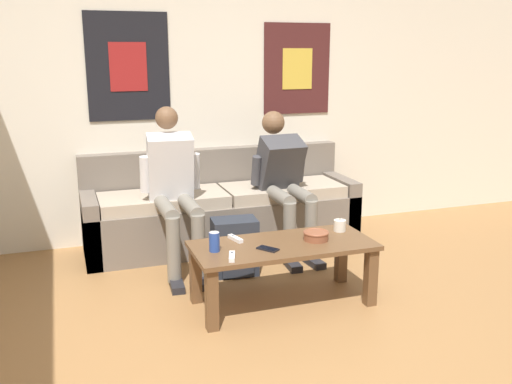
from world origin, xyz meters
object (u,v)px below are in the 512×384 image
coffee_table (283,254)px  ceramic_bowl (316,235)px  person_seated_teen (284,177)px  drink_can_blue (214,242)px  backpack (235,248)px  game_controller_near_right (235,239)px  cell_phone (268,249)px  pillar_candle (340,226)px  person_seated_adult (174,184)px  game_controller_near_left (232,256)px  couch (222,211)px

coffee_table → ceramic_bowl: ceramic_bowl is taller
person_seated_teen → drink_can_blue: (-0.85, -0.98, -0.15)m
backpack → game_controller_near_right: (-0.13, -0.43, 0.23)m
drink_can_blue → coffee_table: bearing=-0.2°
cell_phone → coffee_table: bearing=30.7°
coffee_table → ceramic_bowl: (0.23, -0.01, 0.11)m
backpack → drink_can_blue: bearing=-117.8°
pillar_candle → game_controller_near_right: (-0.74, 0.04, -0.03)m
game_controller_near_right → cell_phone: 0.28m
ceramic_bowl → backpack: bearing=122.1°
person_seated_adult → cell_phone: 1.10m
coffee_table → drink_can_blue: (-0.46, 0.00, 0.14)m
game_controller_near_right → cell_phone: (0.14, -0.24, -0.01)m
coffee_table → person_seated_adult: person_seated_adult is taller
backpack → ceramic_bowl: size_ratio=2.48×
person_seated_adult → game_controller_near_left: person_seated_adult is taller
coffee_table → person_seated_adult: size_ratio=0.97×
person_seated_teen → pillar_candle: person_seated_teen is taller
pillar_candle → game_controller_near_right: pillar_candle is taller
person_seated_adult → person_seated_teen: (0.92, 0.06, -0.02)m
coffee_table → game_controller_near_left: game_controller_near_left is taller
game_controller_near_left → person_seated_adult: bearing=97.0°
coffee_table → cell_phone: 0.18m
couch → cell_phone: size_ratio=15.50×
coffee_table → backpack: (-0.15, 0.59, -0.14)m
coffee_table → game_controller_near_right: (-0.27, 0.16, 0.09)m
coffee_table → pillar_candle: pillar_candle is taller
pillar_candle → backpack: bearing=141.9°
couch → game_controller_near_right: bearing=-101.4°
game_controller_near_right → pillar_candle: bearing=-3.4°
person_seated_teen → coffee_table: bearing=-111.9°
couch → drink_can_blue: 1.38m
pillar_candle → person_seated_teen: bearing=94.5°
coffee_table → backpack: bearing=103.8°
pillar_candle → drink_can_blue: 0.93m
game_controller_near_right → coffee_table: bearing=-29.9°
ceramic_bowl → pillar_candle: 0.26m
couch → coffee_table: size_ratio=1.96×
coffee_table → cell_phone: cell_phone is taller
drink_can_blue → backpack: bearing=62.2°
backpack → game_controller_near_right: 0.51m
person_seated_teen → game_controller_near_left: bearing=-124.7°
couch → game_controller_near_left: 1.50m
drink_can_blue → person_seated_adult: bearing=94.1°
person_seated_adult → game_controller_near_right: bearing=-71.9°
person_seated_teen → cell_phone: 1.21m
pillar_candle → game_controller_near_right: bearing=176.6°
backpack → ceramic_bowl: 0.75m
backpack → person_seated_teen: bearing=35.8°
drink_can_blue → cell_phone: size_ratio=0.83×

